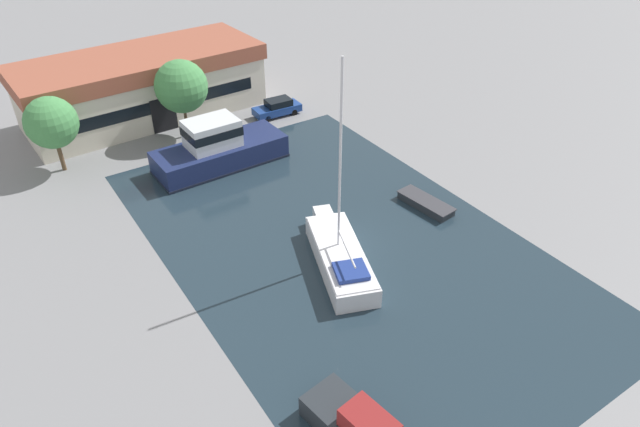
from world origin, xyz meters
TOP-DOWN VIEW (x-y plane):
  - ground_plane at (0.00, 0.00)m, footprint 440.00×440.00m
  - water_canal at (0.00, 0.00)m, footprint 22.06×36.17m
  - warehouse_building at (-3.88, 27.88)m, footprint 23.20×10.27m
  - quay_tree_near_building at (-2.37, 21.33)m, footprint 4.69×4.69m
  - quay_tree_by_water at (-13.46, 21.16)m, footprint 4.19×4.19m
  - parked_car at (6.83, 20.67)m, footprint 4.77×2.05m
  - sailboat_moored at (-1.43, -1.79)m, footprint 5.54×9.78m
  - motor_cruiser at (-2.27, 14.71)m, footprint 11.19×4.42m
  - small_dinghy at (7.94, 0.27)m, footprint 2.11×4.75m

SIDE VIEW (x-z plane):
  - ground_plane at x=0.00m, z-range 0.00..0.00m
  - water_canal at x=0.00m, z-range 0.00..0.01m
  - small_dinghy at x=7.94m, z-range 0.01..0.64m
  - sailboat_moored at x=-1.43m, z-range -6.14..7.73m
  - parked_car at x=6.83m, z-range 0.00..1.65m
  - motor_cruiser at x=-2.27m, z-range -0.57..3.64m
  - warehouse_building at x=-3.88m, z-range 0.03..6.17m
  - quay_tree_by_water at x=-13.46m, z-range 1.09..7.50m
  - quay_tree_near_building at x=-2.37m, z-range 1.24..8.41m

